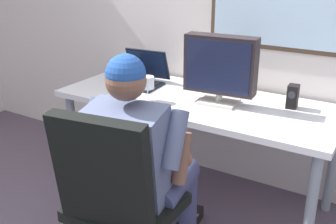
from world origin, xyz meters
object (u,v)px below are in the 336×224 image
(person_seated, at_px, (140,158))
(crt_monitor, at_px, (220,66))
(desk, at_px, (196,109))
(office_chair, at_px, (115,196))
(laptop, at_px, (142,75))
(wine_glass, at_px, (148,84))
(desk_speaker, at_px, (293,96))

(person_seated, height_order, crt_monitor, person_seated)
(desk, distance_m, crt_monitor, 0.35)
(office_chair, relative_size, crt_monitor, 2.18)
(desk, xyz_separation_m, laptop, (-0.50, 0.10, 0.14))
(desk, bearing_deg, crt_monitor, -2.97)
(wine_glass, height_order, desk_speaker, wine_glass)
(person_seated, xyz_separation_m, desk_speaker, (0.53, 0.86, 0.18))
(person_seated, bearing_deg, desk, 93.68)
(office_chair, relative_size, wine_glass, 6.16)
(desk, height_order, desk_speaker, desk_speaker)
(desk, relative_size, office_chair, 1.86)
(person_seated, height_order, wine_glass, person_seated)
(desk_speaker, bearing_deg, desk, -164.97)
(person_seated, relative_size, crt_monitor, 2.63)
(crt_monitor, xyz_separation_m, desk_speaker, (0.41, 0.16, -0.17))
(office_chair, height_order, crt_monitor, crt_monitor)
(person_seated, bearing_deg, crt_monitor, 80.51)
(desk, height_order, wine_glass, wine_glass)
(desk, relative_size, person_seated, 1.53)
(laptop, bearing_deg, crt_monitor, -9.14)
(desk, height_order, person_seated, person_seated)
(laptop, bearing_deg, desk, -11.10)
(wine_glass, xyz_separation_m, desk_speaker, (0.82, 0.35, -0.04))
(desk, bearing_deg, desk_speaker, 15.03)
(office_chair, height_order, laptop, office_chair)
(desk, xyz_separation_m, person_seated, (0.05, -0.71, -0.03))
(crt_monitor, height_order, desk_speaker, crt_monitor)
(crt_monitor, bearing_deg, desk_speaker, 21.50)
(laptop, bearing_deg, wine_glass, -49.62)
(crt_monitor, bearing_deg, person_seated, -99.49)
(desk, xyz_separation_m, crt_monitor, (0.16, -0.01, 0.31))
(crt_monitor, relative_size, desk_speaker, 3.14)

